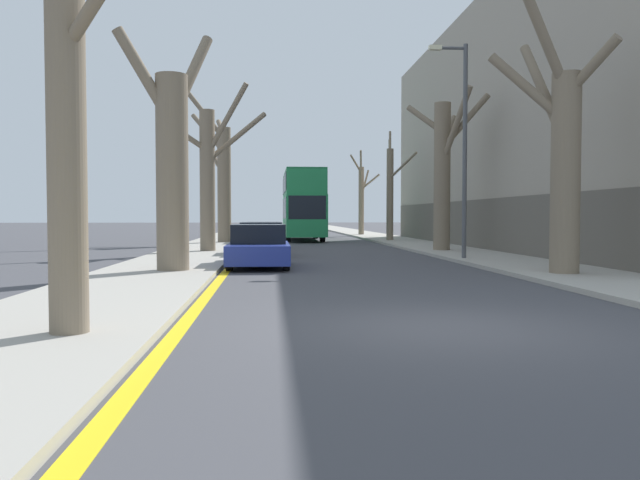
% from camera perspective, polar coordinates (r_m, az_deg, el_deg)
% --- Properties ---
extents(ground_plane, '(300.00, 300.00, 0.00)m').
position_cam_1_polar(ground_plane, '(9.29, 10.98, -7.84)').
color(ground_plane, '#424247').
extents(sidewalk_left, '(3.35, 120.00, 0.12)m').
position_cam_1_polar(sidewalk_left, '(58.91, -7.61, 0.66)').
color(sidewalk_left, '#A39E93').
rests_on(sidewalk_left, ground).
extents(sidewalk_right, '(3.35, 120.00, 0.12)m').
position_cam_1_polar(sidewalk_right, '(59.38, 3.26, 0.69)').
color(sidewalk_right, '#A39E93').
rests_on(sidewalk_right, ground).
extents(building_facade_right, '(10.08, 32.52, 11.94)m').
position_cam_1_polar(building_facade_right, '(33.53, 21.87, 9.49)').
color(building_facade_right, '#9E9384').
rests_on(building_facade_right, ground).
extents(kerb_line_stripe, '(0.24, 120.00, 0.01)m').
position_cam_1_polar(kerb_line_stripe, '(58.85, -5.80, 0.61)').
color(kerb_line_stripe, yellow).
rests_on(kerb_line_stripe, ground).
extents(street_tree_left_0, '(3.29, 3.79, 7.70)m').
position_cam_1_polar(street_tree_left_0, '(8.81, -22.38, 15.41)').
color(street_tree_left_0, '#7A6B56').
rests_on(street_tree_left_0, ground).
extents(street_tree_left_1, '(2.59, 2.51, 6.90)m').
position_cam_1_polar(street_tree_left_1, '(17.82, -13.40, 6.98)').
color(street_tree_left_1, '#7A6B56').
rests_on(street_tree_left_1, ground).
extents(street_tree_left_2, '(4.51, 2.48, 7.22)m').
position_cam_1_polar(street_tree_left_2, '(27.43, -10.08, 5.98)').
color(street_tree_left_2, '#7A6B56').
rests_on(street_tree_left_2, ground).
extents(street_tree_left_3, '(2.76, 2.80, 9.06)m').
position_cam_1_polar(street_tree_left_3, '(36.70, -8.99, 5.89)').
color(street_tree_left_3, '#7A6B56').
rests_on(street_tree_left_3, ground).
extents(street_tree_right_0, '(2.72, 3.20, 7.22)m').
position_cam_1_polar(street_tree_right_0, '(17.63, 21.26, 7.18)').
color(street_tree_right_0, '#7A6B56').
rests_on(street_tree_right_0, ground).
extents(street_tree_right_1, '(2.97, 3.35, 7.04)m').
position_cam_1_polar(street_tree_right_1, '(28.15, 11.22, 6.37)').
color(street_tree_right_1, '#7A6B56').
rests_on(street_tree_right_1, ground).
extents(street_tree_right_2, '(1.54, 3.14, 7.08)m').
position_cam_1_polar(street_tree_right_2, '(39.35, 6.47, 4.55)').
color(street_tree_right_2, '#7A6B56').
rests_on(street_tree_right_2, ground).
extents(street_tree_right_3, '(2.65, 3.24, 6.80)m').
position_cam_1_polar(street_tree_right_3, '(51.10, 3.82, 3.99)').
color(street_tree_right_3, '#7A6B56').
rests_on(street_tree_right_3, ground).
extents(double_decker_bus, '(2.51, 10.31, 4.53)m').
position_cam_1_polar(double_decker_bus, '(41.97, -1.58, 3.49)').
color(double_decker_bus, '#1E7F47').
rests_on(double_decker_bus, ground).
extents(parked_car_0, '(1.90, 3.99, 1.35)m').
position_cam_1_polar(parked_car_0, '(19.75, -5.63, -0.64)').
color(parked_car_0, navy).
rests_on(parked_car_0, ground).
extents(parked_car_1, '(1.87, 4.27, 1.37)m').
position_cam_1_polar(parked_car_1, '(25.26, -5.39, -0.00)').
color(parked_car_1, '#9EA3AD').
rests_on(parked_car_1, ground).
extents(parked_car_2, '(1.82, 4.23, 1.33)m').
position_cam_1_polar(parked_car_2, '(30.79, -5.24, 0.36)').
color(parked_car_2, silver).
rests_on(parked_car_2, ground).
extents(lamp_post, '(1.40, 0.20, 7.69)m').
position_cam_1_polar(lamp_post, '(22.94, 12.86, 8.87)').
color(lamp_post, '#4C4F54').
rests_on(lamp_post, ground).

